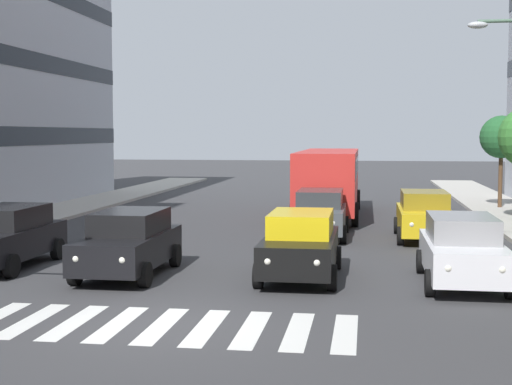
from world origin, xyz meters
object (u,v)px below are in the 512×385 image
Objects in this scene: car_2 at (129,242)px; car_1 at (301,244)px; car_3 at (6,236)px; bus_behind_traffic at (329,176)px; street_tree_3 at (501,137)px; car_0 at (462,250)px; car_row2_0 at (424,215)px; car_row2_1 at (320,213)px.

car_1 is at bearing -175.77° from car_2.
car_1 and car_3 have the same top height.
car_3 is 16.57m from bus_behind_traffic.
bus_behind_traffic is 9.31m from street_tree_3.
car_2 is 3.86m from car_3.
car_1 is (4.07, -0.29, 0.00)m from car_0.
car_0 is 0.42× the size of bus_behind_traffic.
car_row2_0 is (0.32, -7.90, 0.00)m from car_0.
car_2 is at bearing 72.96° from bus_behind_traffic.
car_row2_1 is 0.98× the size of street_tree_3.
car_row2_0 is at bearing 67.67° from street_tree_3.
street_tree_3 reaches higher than car_row2_1.
car_3 is at bearing -2.00° from car_1.
bus_behind_traffic is (0.00, -14.56, 0.97)m from car_1.
car_row2_1 is at bearing -90.19° from car_1.
bus_behind_traffic is at bearing -61.64° from car_row2_0.
bus_behind_traffic is at bearing -90.00° from car_1.
car_3 is 14.16m from car_row2_0.
car_0 is 1.00× the size of car_1.
bus_behind_traffic is at bearing -89.79° from car_row2_1.
car_1 is at bearing -4.05° from car_0.
car_3 is (3.81, -0.63, 0.00)m from car_2.
car_0 is 8.64m from car_2.
car_3 is at bearing -2.67° from car_0.
car_0 and car_row2_1 have the same top height.
car_2 is 11.51m from car_row2_0.
car_row2_0 is 0.42× the size of bus_behind_traffic.
car_1 is 7.65m from car_row2_1.
bus_behind_traffic is at bearing 25.76° from street_tree_3.
car_3 is at bearing 59.59° from bus_behind_traffic.
car_row2_0 is at bearing -87.66° from car_0.
car_3 is 11.16m from car_row2_1.
car_3 is (8.38, -0.29, 0.00)m from car_1.
car_1 is 1.00× the size of car_3.
car_2 is (4.57, 0.34, 0.00)m from car_1.
car_0 and car_3 have the same top height.
car_row2_1 is (3.73, -0.03, 0.00)m from car_row2_0.
car_1 and car_row2_1 have the same top height.
bus_behind_traffic reaches higher than car_3.
street_tree_3 reaches higher than car_1.
car_1 is 4.58m from car_2.
car_row2_1 is at bearing 90.21° from bus_behind_traffic.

